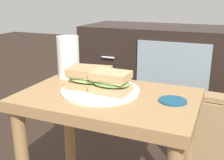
# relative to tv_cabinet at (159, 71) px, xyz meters

# --- Properties ---
(side_table) EXTENTS (0.56, 0.36, 0.46)m
(side_table) POSITION_rel_tv_cabinet_xyz_m (0.05, -0.95, 0.08)
(side_table) COLOR #A37A4C
(side_table) RESTS_ON ground
(tv_cabinet) EXTENTS (0.96, 0.46, 0.58)m
(tv_cabinet) POSITION_rel_tv_cabinet_xyz_m (0.00, 0.00, 0.00)
(tv_cabinet) COLOR black
(tv_cabinet) RESTS_ON ground
(plate) EXTENTS (0.26, 0.26, 0.01)m
(plate) POSITION_rel_tv_cabinet_xyz_m (0.02, -0.94, 0.17)
(plate) COLOR silver
(plate) RESTS_ON side_table
(sandwich_front) EXTENTS (0.15, 0.12, 0.07)m
(sandwich_front) POSITION_rel_tv_cabinet_xyz_m (-0.02, -0.93, 0.21)
(sandwich_front) COLOR tan
(sandwich_front) RESTS_ON plate
(sandwich_back) EXTENTS (0.13, 0.10, 0.07)m
(sandwich_back) POSITION_rel_tv_cabinet_xyz_m (0.06, -0.94, 0.21)
(sandwich_back) COLOR tan
(sandwich_back) RESTS_ON plate
(beer_glass) EXTENTS (0.08, 0.08, 0.16)m
(beer_glass) POSITION_rel_tv_cabinet_xyz_m (-0.17, -0.83, 0.25)
(beer_glass) COLOR silver
(beer_glass) RESTS_ON side_table
(coaster) EXTENTS (0.08, 0.08, 0.01)m
(coaster) POSITION_rel_tv_cabinet_xyz_m (0.25, -0.93, 0.17)
(coaster) COLOR navy
(coaster) RESTS_ON side_table
(paper_bag) EXTENTS (0.24, 0.14, 0.36)m
(paper_bag) POSITION_rel_tv_cabinet_xyz_m (0.35, -0.53, -0.11)
(paper_bag) COLOR tan
(paper_bag) RESTS_ON ground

